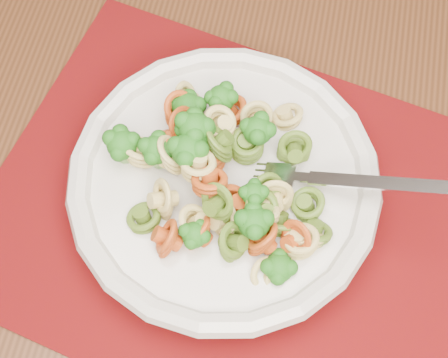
# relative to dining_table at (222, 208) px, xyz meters

# --- Properties ---
(dining_table) EXTENTS (1.28, 0.86, 0.76)m
(dining_table) POSITION_rel_dining_table_xyz_m (0.00, 0.00, 0.00)
(dining_table) COLOR #4C2915
(dining_table) RESTS_ON ground
(placemat) EXTENTS (0.49, 0.42, 0.00)m
(placemat) POSITION_rel_dining_table_xyz_m (0.02, -0.05, 0.12)
(placemat) COLOR #540A03
(placemat) RESTS_ON dining_table
(pasta_bowl) EXTENTS (0.26, 0.26, 0.05)m
(pasta_bowl) POSITION_rel_dining_table_xyz_m (0.01, -0.04, 0.15)
(pasta_bowl) COLOR beige
(pasta_bowl) RESTS_ON placemat
(pasta_broccoli_heap) EXTENTS (0.22, 0.22, 0.06)m
(pasta_broccoli_heap) POSITION_rel_dining_table_xyz_m (0.01, -0.04, 0.17)
(pasta_broccoli_heap) COLOR tan
(pasta_broccoli_heap) RESTS_ON pasta_bowl
(fork) EXTENTS (0.18, 0.04, 0.08)m
(fork) POSITION_rel_dining_table_xyz_m (0.05, -0.03, 0.17)
(fork) COLOR silver
(fork) RESTS_ON pasta_bowl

